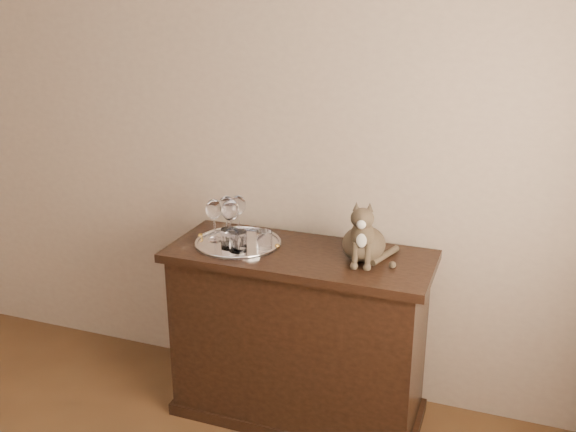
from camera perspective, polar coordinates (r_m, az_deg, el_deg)
name	(u,v)px	position (r m, az deg, el deg)	size (l,w,h in m)	color
wall_back	(207,122)	(3.25, -7.21, 8.33)	(4.00, 0.10, 2.70)	tan
sideboard	(299,336)	(3.07, 0.98, -10.59)	(1.20, 0.50, 0.85)	black
tray	(238,244)	(2.98, -4.46, -2.48)	(0.40, 0.40, 0.01)	silver
wine_glass_a	(227,218)	(3.00, -5.44, -0.16)	(0.08, 0.08, 0.21)	white
wine_glass_b	(239,215)	(3.06, -4.42, 0.09)	(0.07, 0.07, 0.19)	white
wine_glass_c	(214,220)	(3.00, -6.57, -0.33)	(0.08, 0.08, 0.20)	silver
wine_glass_d	(231,222)	(2.95, -5.12, -0.50)	(0.08, 0.08, 0.21)	white
tumbler_a	(238,241)	(2.87, -4.48, -2.26)	(0.08, 0.08, 0.09)	white
tumbler_b	(229,239)	(2.91, -5.23, -2.02)	(0.08, 0.08, 0.09)	white
tumbler_c	(264,239)	(2.90, -2.12, -2.10)	(0.07, 0.07, 0.08)	silver
cat	(364,228)	(2.78, 6.81, -1.06)	(0.29, 0.27, 0.29)	brown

